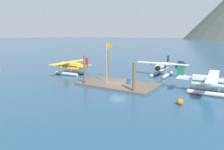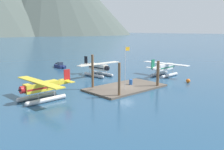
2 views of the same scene
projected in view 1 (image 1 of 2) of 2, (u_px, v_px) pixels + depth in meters
name	position (u px, v px, depth m)	size (l,w,h in m)	color
ground_plane	(118.00, 85.00, 34.59)	(1200.00, 1200.00, 0.00)	navy
dock_platform	(118.00, 84.00, 34.56)	(13.03, 7.30, 0.30)	brown
piling_near_left	(85.00, 71.00, 33.85)	(0.37, 0.37, 4.98)	brown
piling_near_right	(134.00, 78.00, 29.26)	(0.47, 0.47, 4.48)	brown
piling_far_left	(108.00, 64.00, 39.06)	(0.39, 0.39, 5.63)	brown
flagpole	(107.00, 59.00, 33.37)	(0.95, 0.10, 6.80)	silver
fuel_drum	(129.00, 81.00, 33.96)	(0.62, 0.62, 0.88)	#1E4C99
mooring_buoy	(180.00, 102.00, 24.66)	(0.76, 0.76, 0.76)	orange
seaplane_yellow_port_fwd	(70.00, 67.00, 43.65)	(7.98, 10.45, 3.84)	#B7BABF
seaplane_white_stbd_fwd	(210.00, 83.00, 29.01)	(7.98, 10.46, 3.84)	#B7BABF
seaplane_cream_bow_right	(162.00, 68.00, 42.05)	(10.43, 7.98, 3.84)	#B7BABF
boat_navy_open_north	(180.00, 64.00, 55.14)	(1.98, 4.88, 1.50)	navy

